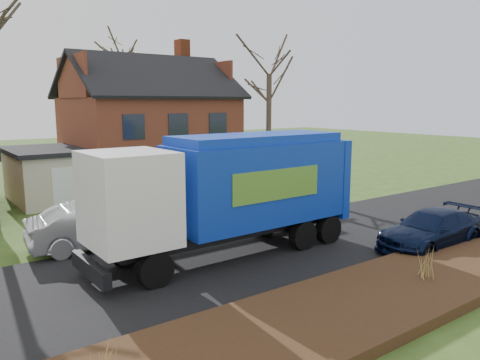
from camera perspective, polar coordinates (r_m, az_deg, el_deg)
ground at (r=17.20m, az=3.45°, el=-8.35°), size 120.00×120.00×0.00m
road at (r=17.20m, az=3.45°, el=-8.31°), size 80.00×7.00×0.02m
mulch_verge at (r=13.74m, az=18.03°, el=-12.84°), size 80.00×3.50×0.30m
main_house at (r=29.11m, az=-11.92°, el=6.84°), size 12.95×8.95×9.26m
garbage_truck at (r=15.99m, az=-0.84°, el=-0.84°), size 9.73×2.72×4.16m
silver_sedan at (r=17.86m, az=-16.63°, el=-5.27°), size 5.22×2.24×1.67m
navy_wagon at (r=18.45m, az=22.27°, el=-5.60°), size 4.74×1.96×1.37m
tree_front_east at (r=28.41m, az=3.60°, el=15.05°), size 3.56×3.56×9.88m
tree_back at (r=38.69m, az=-14.31°, el=16.14°), size 3.77×3.77×11.93m
grass_clump_mid at (r=14.48m, az=21.70°, el=-9.30°), size 0.33×0.27×0.93m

